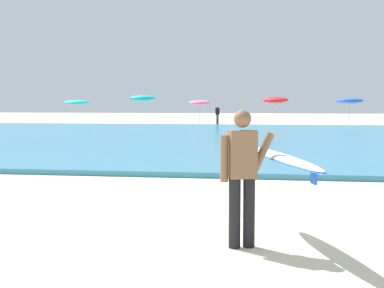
# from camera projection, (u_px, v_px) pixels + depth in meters

# --- Properties ---
(ground_plane) EXTENTS (160.00, 160.00, 0.00)m
(ground_plane) POSITION_uv_depth(u_px,v_px,m) (78.00, 230.00, 7.56)
(ground_plane) COLOR beige
(sea) EXTENTS (120.00, 28.00, 0.14)m
(sea) POSITION_uv_depth(u_px,v_px,m) (216.00, 137.00, 26.64)
(sea) COLOR teal
(sea) RESTS_ON ground
(surfer_with_board) EXTENTS (1.32, 2.60, 1.73)m
(surfer_with_board) POSITION_uv_depth(u_px,v_px,m) (261.00, 166.00, 6.62)
(surfer_with_board) COLOR black
(surfer_with_board) RESTS_ON ground
(beach_umbrella_0) EXTENTS (2.18, 2.19, 2.07)m
(beach_umbrella_0) POSITION_uv_depth(u_px,v_px,m) (77.00, 102.00, 44.82)
(beach_umbrella_0) COLOR beige
(beach_umbrella_0) RESTS_ON ground
(beach_umbrella_1) EXTENTS (2.08, 2.08, 2.44)m
(beach_umbrella_1) POSITION_uv_depth(u_px,v_px,m) (143.00, 98.00, 43.62)
(beach_umbrella_1) COLOR beige
(beach_umbrella_1) RESTS_ON ground
(beach_umbrella_2) EXTENTS (1.74, 1.76, 2.06)m
(beach_umbrella_2) POSITION_uv_depth(u_px,v_px,m) (199.00, 103.00, 42.26)
(beach_umbrella_2) COLOR beige
(beach_umbrella_2) RESTS_ON ground
(beach_umbrella_3) EXTENTS (2.02, 2.05, 2.33)m
(beach_umbrella_3) POSITION_uv_depth(u_px,v_px,m) (275.00, 100.00, 41.59)
(beach_umbrella_3) COLOR beige
(beach_umbrella_3) RESTS_ON ground
(beach_umbrella_4) EXTENTS (2.04, 2.05, 2.18)m
(beach_umbrella_4) POSITION_uv_depth(u_px,v_px,m) (350.00, 101.00, 40.44)
(beach_umbrella_4) COLOR beige
(beach_umbrella_4) RESTS_ON ground
(beachgoer_near_row_left) EXTENTS (0.32, 0.20, 1.58)m
(beachgoer_near_row_left) POSITION_uv_depth(u_px,v_px,m) (217.00, 115.00, 42.12)
(beachgoer_near_row_left) COLOR #383842
(beachgoer_near_row_left) RESTS_ON ground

